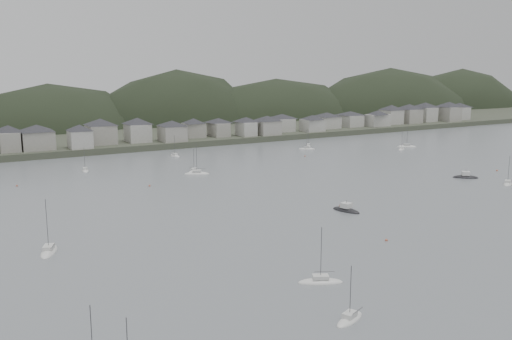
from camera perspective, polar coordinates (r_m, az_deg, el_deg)
ground at (r=132.86m, az=16.30°, el=-7.78°), size 900.00×900.00×0.00m
far_shore_land at (r=394.81m, az=-15.98°, el=4.51°), size 900.00×250.00×3.00m
forested_ridge at (r=372.90m, az=-14.22°, el=2.27°), size 851.55×103.94×102.57m
waterfront_town at (r=307.17m, az=-1.75°, el=4.61°), size 451.48×28.46×12.92m
moored_fleet at (r=184.71m, az=-1.74°, el=-2.12°), size 267.50×177.00×13.05m
motor_launch_near at (r=220.25m, az=20.42°, el=-0.68°), size 9.05×8.26×4.14m
motor_launch_far at (r=162.22m, az=9.10°, el=-4.03°), size 5.48×9.63×4.15m
mooring_buoys at (r=186.16m, az=5.81°, el=-2.08°), size 167.75×131.12×0.70m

